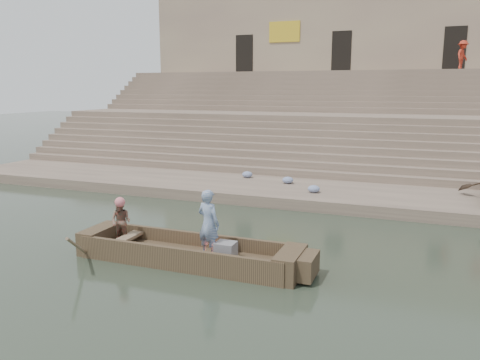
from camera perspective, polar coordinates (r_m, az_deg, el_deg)
The scene contains 13 objects.
ground at distance 11.02m, azimuth 0.30°, elevation -11.24°, with size 120.00×120.00×0.00m, color #2A3628.
lower_landing at distance 18.34m, azimuth 9.23°, elevation -1.67°, with size 32.00×4.00×0.40m, color gray.
mid_landing at distance 25.45m, azimuth 12.86°, elevation 4.44°, with size 32.00×3.00×2.80m, color gray.
upper_landing at distance 32.28m, azimuth 14.80°, elevation 7.82°, with size 32.00×3.00×5.20m, color gray.
ghat_steps at distance 27.07m, azimuth 13.42°, elevation 5.64°, with size 32.00×11.00×5.20m.
building_wall at distance 36.24m, azimuth 15.78°, elevation 12.82°, with size 32.00×5.07×11.20m.
main_rowboat at distance 11.80m, azimuth -6.22°, elevation -9.20°, with size 5.00×1.30×0.22m, color brown.
rowboat_trim at distance 11.64m, azimuth -5.34°, elevation -8.44°, with size 6.04×2.63×1.82m.
standing_man at distance 11.25m, azimuth -3.77°, elevation -5.20°, with size 0.60×0.39×1.63m, color navy.
rowing_man at distance 12.65m, azimuth -14.01°, elevation -4.83°, with size 0.56×0.43×1.15m, color #236B51.
television at distance 11.30m, azimuth -1.77°, elevation -8.39°, with size 0.46×0.42×0.40m.
pedestrian at distance 31.99m, azimuth 24.99°, elevation 13.33°, with size 1.10×0.63×1.70m, color #B5301E.
cloth_bundles at distance 18.72m, azimuth 12.13°, elevation -0.48°, with size 11.71×2.33×0.26m.
Camera 1 is at (3.63, -9.54, 4.16)m, focal length 35.82 mm.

